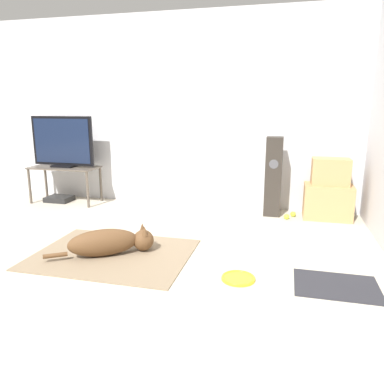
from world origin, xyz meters
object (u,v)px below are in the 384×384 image
at_px(dog, 111,242).
at_px(tv, 62,142).
at_px(cardboard_box_lower, 328,202).
at_px(cardboard_box_upper, 331,172).
at_px(tennis_ball_by_boxes, 293,214).
at_px(tv_stand, 65,172).
at_px(tennis_ball_near_speaker, 287,217).
at_px(game_console, 59,199).
at_px(floor_speaker, 273,177).
at_px(frisbee, 238,278).

bearing_deg(dog, tv, 132.41).
xyz_separation_m(cardboard_box_lower, cardboard_box_upper, (0.00, 0.01, 0.37)).
bearing_deg(tennis_ball_by_boxes, dog, -134.27).
height_order(cardboard_box_upper, tv_stand, cardboard_box_upper).
distance_m(tennis_ball_near_speaker, game_console, 3.22).
distance_m(dog, cardboard_box_lower, 2.69).
xyz_separation_m(cardboard_box_lower, game_console, (-3.70, -0.06, -0.18)).
xyz_separation_m(dog, tennis_ball_by_boxes, (1.65, 1.70, -0.10)).
relative_size(cardboard_box_upper, tv_stand, 0.45).
bearing_deg(tennis_ball_near_speaker, game_console, 178.18).
relative_size(floor_speaker, game_console, 2.81).
relative_size(tv, game_console, 2.60).
distance_m(frisbee, cardboard_box_lower, 2.12).
distance_m(cardboard_box_lower, tv, 3.62).
xyz_separation_m(floor_speaker, game_console, (-3.03, -0.05, -0.46)).
xyz_separation_m(cardboard_box_upper, game_console, (-3.70, -0.07, -0.55)).
bearing_deg(cardboard_box_lower, game_console, -179.00).
relative_size(dog, tv_stand, 0.89).
relative_size(frisbee, cardboard_box_lower, 0.48).
xyz_separation_m(cardboard_box_upper, tennis_ball_near_speaker, (-0.48, -0.18, -0.55)).
bearing_deg(game_console, frisbee, -33.32).
distance_m(dog, frisbee, 1.23).
xyz_separation_m(dog, cardboard_box_lower, (2.05, 1.73, 0.08)).
height_order(floor_speaker, tennis_ball_by_boxes, floor_speaker).
relative_size(cardboard_box_upper, tennis_ball_by_boxes, 6.61).
bearing_deg(tv_stand, game_console, 172.20).
distance_m(frisbee, floor_speaker, 1.99).
height_order(dog, cardboard_box_lower, cardboard_box_lower).
bearing_deg(tv, dog, -47.59).
distance_m(floor_speaker, tv, 2.92).
distance_m(frisbee, cardboard_box_upper, 2.20).
bearing_deg(cardboard_box_lower, floor_speaker, -178.49).
relative_size(cardboard_box_upper, floor_speaker, 0.44).
distance_m(cardboard_box_lower, tennis_ball_by_boxes, 0.44).
distance_m(tv_stand, game_console, 0.43).
bearing_deg(cardboard_box_upper, tv_stand, -178.53).
bearing_deg(cardboard_box_upper, tv, -178.58).
bearing_deg(floor_speaker, tv, -178.76).
bearing_deg(game_console, tv_stand, -7.80).
xyz_separation_m(frisbee, tennis_ball_by_boxes, (0.45, 1.90, 0.02)).
bearing_deg(frisbee, cardboard_box_lower, 66.42).
bearing_deg(tv_stand, tennis_ball_by_boxes, 0.86).
height_order(tennis_ball_by_boxes, tennis_ball_near_speaker, same).
bearing_deg(dog, cardboard_box_upper, 40.20).
bearing_deg(cardboard_box_upper, frisbee, -113.61).
distance_m(frisbee, tv, 3.40).
height_order(tv_stand, game_console, tv_stand).
bearing_deg(tv_stand, frisbee, -34.34).
distance_m(cardboard_box_lower, cardboard_box_upper, 0.37).
bearing_deg(tv, floor_speaker, 1.24).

